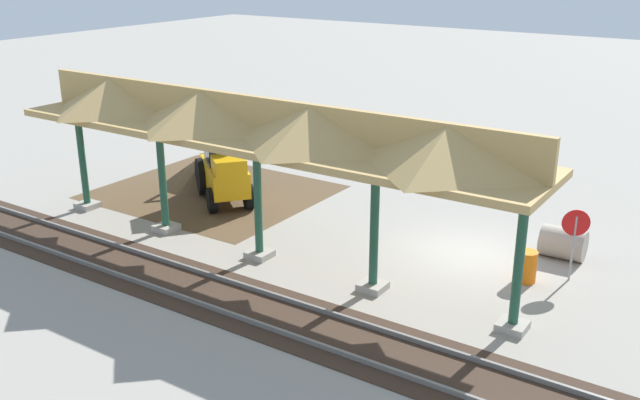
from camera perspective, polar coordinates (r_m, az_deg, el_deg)
name	(u,v)px	position (r m, az deg, el deg)	size (l,w,h in m)	color
ground_plane	(468,254)	(22.19, 11.79, -4.26)	(120.00, 120.00, 0.00)	gray
dirt_work_zone	(213,192)	(27.48, -8.56, 0.65)	(8.06, 7.00, 0.01)	brown
platform_canopy	(256,122)	(20.25, -5.18, 6.26)	(16.83, 3.20, 4.90)	#9E998E
rail_tracks	(364,344)	(17.07, 3.54, -11.40)	(60.00, 2.58, 0.15)	slate
stop_sign	(575,230)	(20.71, 19.73, -2.30)	(0.69, 0.36, 2.10)	gray
backhoe	(223,166)	(26.24, -7.74, 2.68)	(4.73, 4.16, 2.82)	orange
dirt_mound	(201,184)	(28.47, -9.48, 1.26)	(6.12, 6.12, 2.22)	brown
concrete_pipe	(563,243)	(22.52, 18.86, -3.27)	(1.31, 0.98, 0.94)	#9E9384
traffic_barrel	(527,266)	(20.65, 16.19, -5.12)	(0.56, 0.56, 0.90)	orange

